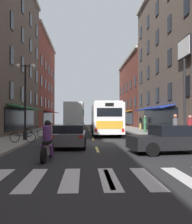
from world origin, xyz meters
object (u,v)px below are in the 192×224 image
at_px(box_truck, 75,116).
at_px(street_lamp_twin, 25,98).
at_px(motorcycle_rider, 48,143).
at_px(transit_bus, 105,118).
at_px(billboard_sign, 184,63).
at_px(pedestrian_far, 145,124).
at_px(pedestrian_mid, 175,127).
at_px(sedan_mid, 70,135).
at_px(bicycle_mid, 23,137).
at_px(pedestrian_near, 190,128).
at_px(sedan_near, 174,139).
at_px(pedestrian_rear, 140,123).
at_px(bicycle_near, 35,133).

xyz_separation_m(box_truck, street_lamp_twin, (-2.95, -16.84, 1.24)).
bearing_deg(box_truck, motorcycle_rider, -90.48).
relative_size(transit_bus, street_lamp_twin, 2.04).
xyz_separation_m(billboard_sign, box_truck, (-9.06, 16.11, -4.00)).
height_order(box_truck, pedestrian_far, box_truck).
bearing_deg(pedestrian_mid, sedan_mid, -29.04).
xyz_separation_m(box_truck, bicycle_mid, (-2.64, -18.80, -1.43)).
relative_size(pedestrian_mid, street_lamp_twin, 0.33).
bearing_deg(transit_bus, bicycle_mid, -122.66).
bearing_deg(motorcycle_rider, pedestrian_near, 31.89).
xyz_separation_m(pedestrian_mid, pedestrian_far, (0.18, 9.52, -0.03)).
bearing_deg(pedestrian_mid, pedestrian_near, 55.43).
xyz_separation_m(bicycle_mid, pedestrian_far, (10.45, 10.36, 0.56)).
height_order(motorcycle_rider, bicycle_mid, motorcycle_rider).
xyz_separation_m(sedan_near, sedan_mid, (-5.32, 2.97, -0.02)).
bearing_deg(pedestrian_mid, motorcycle_rider, -3.67).
relative_size(motorcycle_rider, pedestrian_rear, 1.24).
distance_m(billboard_sign, motorcycle_rider, 13.70).
relative_size(billboard_sign, bicycle_near, 4.54).
bearing_deg(sedan_mid, sedan_near, -29.14).
bearing_deg(transit_bus, pedestrian_rear, 52.93).
xyz_separation_m(bicycle_near, pedestrian_far, (10.52, 6.15, 0.56)).
height_order(sedan_mid, pedestrian_near, pedestrian_near).
xyz_separation_m(billboard_sign, sedan_mid, (-8.64, -3.86, -5.25)).
xyz_separation_m(pedestrian_mid, pedestrian_rear, (1.07, 15.61, -0.09)).
bearing_deg(pedestrian_rear, sedan_near, 80.33).
relative_size(box_truck, pedestrian_near, 4.44).
relative_size(sedan_mid, pedestrian_far, 2.64).
height_order(motorcycle_rider, pedestrian_near, pedestrian_near).
distance_m(sedan_mid, pedestrian_rear, 19.46).
bearing_deg(bicycle_mid, sedan_near, -26.23).
distance_m(box_truck, pedestrian_near, 21.24).
bearing_deg(street_lamp_twin, sedan_near, -35.01).
relative_size(sedan_mid, motorcycle_rider, 2.27).
relative_size(bicycle_mid, street_lamp_twin, 0.31).
bearing_deg(billboard_sign, bicycle_near, 172.63).
bearing_deg(sedan_mid, pedestrian_rear, 64.81).
relative_size(box_truck, bicycle_mid, 4.56).
distance_m(sedan_near, sedan_mid, 6.09).
xyz_separation_m(motorcycle_rider, pedestrian_near, (8.14, 5.06, 0.36)).
relative_size(box_truck, pedestrian_far, 4.38).
bearing_deg(sedan_near, bicycle_near, 135.35).
bearing_deg(pedestrian_rear, sedan_mid, 63.33).
relative_size(pedestrian_far, pedestrian_rear, 1.07).
bearing_deg(billboard_sign, pedestrian_rear, 91.48).
bearing_deg(pedestrian_rear, street_lamp_twin, 49.71).
height_order(box_truck, pedestrian_near, box_truck).
xyz_separation_m(pedestrian_mid, street_lamp_twin, (-10.58, 1.12, 2.08)).
distance_m(motorcycle_rider, pedestrian_rear, 24.10).
relative_size(bicycle_mid, pedestrian_rear, 1.02).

